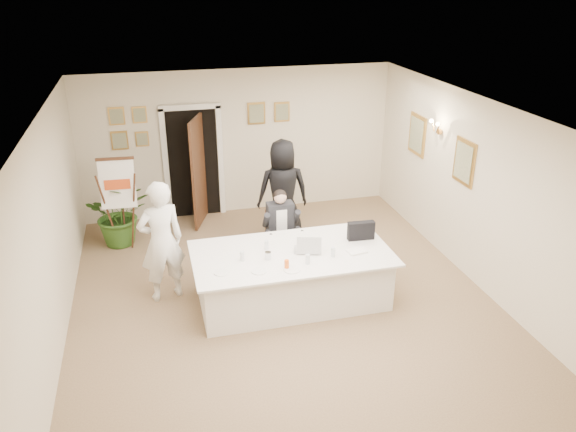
% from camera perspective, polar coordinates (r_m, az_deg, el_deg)
% --- Properties ---
extents(floor, '(7.00, 7.00, 0.00)m').
position_cam_1_polar(floor, '(8.37, -0.56, -8.42)').
color(floor, brown).
rests_on(floor, ground).
extents(ceiling, '(6.00, 7.00, 0.02)m').
position_cam_1_polar(ceiling, '(7.27, -0.65, 10.59)').
color(ceiling, white).
rests_on(ceiling, wall_back).
extents(wall_back, '(6.00, 0.10, 2.80)m').
position_cam_1_polar(wall_back, '(10.95, -5.00, 7.47)').
color(wall_back, '#ECE7C7').
rests_on(wall_back, floor).
extents(wall_front, '(6.00, 0.10, 2.80)m').
position_cam_1_polar(wall_front, '(4.86, 9.67, -15.68)').
color(wall_front, '#ECE7C7').
rests_on(wall_front, floor).
extents(wall_left, '(0.10, 7.00, 2.80)m').
position_cam_1_polar(wall_left, '(7.65, -23.01, -1.83)').
color(wall_left, '#ECE7C7').
rests_on(wall_left, floor).
extents(wall_right, '(0.10, 7.00, 2.80)m').
position_cam_1_polar(wall_right, '(8.86, 18.61, 2.29)').
color(wall_right, '#ECE7C7').
rests_on(wall_right, floor).
extents(doorway, '(1.14, 0.86, 2.20)m').
position_cam_1_polar(doorway, '(10.79, -9.41, 4.99)').
color(doorway, black).
rests_on(doorway, floor).
extents(pictures_back_wall, '(3.40, 0.06, 0.80)m').
position_cam_1_polar(pictures_back_wall, '(10.71, -9.33, 9.37)').
color(pictures_back_wall, '#BF9141').
rests_on(pictures_back_wall, wall_back).
extents(pictures_right_wall, '(0.06, 2.20, 0.80)m').
position_cam_1_polar(pictures_right_wall, '(9.70, 15.04, 6.75)').
color(pictures_right_wall, '#BF9141').
rests_on(pictures_right_wall, wall_right).
extents(wall_sconce, '(0.20, 0.30, 0.24)m').
position_cam_1_polar(wall_sconce, '(9.58, 14.89, 8.73)').
color(wall_sconce, '#B17C39').
rests_on(wall_sconce, wall_right).
extents(conference_table, '(2.82, 1.50, 0.78)m').
position_cam_1_polar(conference_table, '(8.16, 0.36, -6.10)').
color(conference_table, white).
rests_on(conference_table, floor).
extents(seated_man, '(0.68, 0.71, 1.33)m').
position_cam_1_polar(seated_man, '(8.96, -0.74, -1.30)').
color(seated_man, black).
rests_on(seated_man, floor).
extents(flip_chart, '(0.58, 0.38, 1.64)m').
position_cam_1_polar(flip_chart, '(9.85, -16.57, 0.69)').
color(flip_chart, '#3C2313').
rests_on(flip_chart, floor).
extents(standing_man, '(0.76, 0.60, 1.82)m').
position_cam_1_polar(standing_man, '(8.19, -12.74, -2.54)').
color(standing_man, white).
rests_on(standing_man, floor).
extents(standing_woman, '(0.93, 0.65, 1.83)m').
position_cam_1_polar(standing_woman, '(9.81, -0.53, 2.58)').
color(standing_woman, black).
rests_on(standing_woman, floor).
extents(potted_palm, '(1.04, 0.90, 1.15)m').
position_cam_1_polar(potted_palm, '(10.17, -16.72, 0.27)').
color(potted_palm, '#2E561C').
rests_on(potted_palm, floor).
extents(laptop, '(0.44, 0.45, 0.28)m').
position_cam_1_polar(laptop, '(7.97, 1.88, -2.63)').
color(laptop, '#B7BABC').
rests_on(laptop, conference_table).
extents(laptop_bag, '(0.40, 0.13, 0.28)m').
position_cam_1_polar(laptop_bag, '(8.37, 7.43, -1.48)').
color(laptop_bag, black).
rests_on(laptop_bag, conference_table).
extents(paper_stack, '(0.30, 0.23, 0.03)m').
position_cam_1_polar(paper_stack, '(8.04, 7.00, -3.57)').
color(paper_stack, white).
rests_on(paper_stack, conference_table).
extents(plate_left, '(0.24, 0.24, 0.01)m').
position_cam_1_polar(plate_left, '(7.51, -6.78, -5.72)').
color(plate_left, white).
rests_on(plate_left, conference_table).
extents(plate_mid, '(0.24, 0.24, 0.01)m').
position_cam_1_polar(plate_mid, '(7.50, -2.98, -5.62)').
color(plate_mid, white).
rests_on(plate_mid, conference_table).
extents(plate_near, '(0.24, 0.24, 0.01)m').
position_cam_1_polar(plate_near, '(7.52, 0.39, -5.48)').
color(plate_near, white).
rests_on(plate_near, conference_table).
extents(glass_a, '(0.07, 0.07, 0.14)m').
position_cam_1_polar(glass_a, '(7.76, -4.66, -4.08)').
color(glass_a, silver).
rests_on(glass_a, conference_table).
extents(glass_b, '(0.06, 0.06, 0.14)m').
position_cam_1_polar(glass_b, '(7.65, 2.01, -4.41)').
color(glass_b, silver).
rests_on(glass_b, conference_table).
extents(glass_c, '(0.08, 0.08, 0.14)m').
position_cam_1_polar(glass_c, '(7.86, 4.60, -3.67)').
color(glass_c, silver).
rests_on(glass_c, conference_table).
extents(glass_d, '(0.07, 0.07, 0.14)m').
position_cam_1_polar(glass_d, '(8.04, -2.19, -2.96)').
color(glass_d, silver).
rests_on(glass_d, conference_table).
extents(oj_glass, '(0.08, 0.08, 0.13)m').
position_cam_1_polar(oj_glass, '(7.53, -0.14, -4.94)').
color(oj_glass, '#EF5C14').
rests_on(oj_glass, conference_table).
extents(steel_jug, '(0.10, 0.10, 0.11)m').
position_cam_1_polar(steel_jug, '(7.78, -2.05, -4.04)').
color(steel_jug, silver).
rests_on(steel_jug, conference_table).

